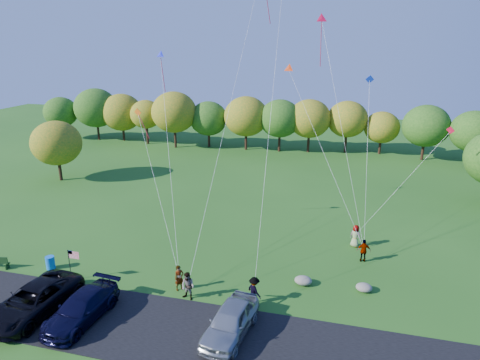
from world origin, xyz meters
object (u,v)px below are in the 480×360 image
object	(u,v)px
flyer_b	(188,286)
trash_barrel	(50,263)
minivan_silver	(230,321)
minivan_navy	(81,308)
flyer_c	(254,290)
flyer_a	(179,278)
minivan_dark	(34,300)
flyer_d	(364,251)
flyer_e	(355,236)

from	to	relation	value
flyer_b	trash_barrel	bearing A→B (deg)	-171.14
minivan_silver	minivan_navy	bearing A→B (deg)	-167.10
minivan_silver	flyer_c	world-z (taller)	flyer_c
minivan_silver	trash_barrel	xyz separation A→B (m)	(-14.41, 3.76, -0.45)
flyer_a	trash_barrel	world-z (taller)	flyer_a
minivan_navy	minivan_silver	xyz separation A→B (m)	(8.67, 0.93, 0.08)
minivan_navy	trash_barrel	world-z (taller)	minivan_navy
flyer_a	flyer_c	distance (m)	5.06
minivan_navy	trash_barrel	bearing A→B (deg)	145.58
minivan_dark	flyer_c	bearing A→B (deg)	25.05
flyer_c	minivan_silver	bearing A→B (deg)	118.55
flyer_d	flyer_c	bearing A→B (deg)	39.32
flyer_c	flyer_b	bearing A→B (deg)	47.21
minivan_silver	flyer_b	bearing A→B (deg)	149.58
flyer_c	flyer_d	bearing A→B (deg)	-94.03
flyer_e	trash_barrel	distance (m)	22.84
flyer_d	trash_barrel	distance (m)	22.62
flyer_b	flyer_c	world-z (taller)	flyer_b
minivan_navy	flyer_e	bearing A→B (deg)	46.70
minivan_dark	flyer_c	size ratio (longest dim) A/B	3.45
minivan_dark	flyer_a	distance (m)	8.64
minivan_navy	minivan_silver	world-z (taller)	minivan_silver
minivan_dark	flyer_b	bearing A→B (deg)	29.97
minivan_dark	flyer_a	bearing A→B (deg)	37.82
minivan_silver	trash_barrel	size ratio (longest dim) A/B	5.41
flyer_c	trash_barrel	size ratio (longest dim) A/B	1.93
minivan_dark	flyer_d	size ratio (longest dim) A/B	3.52
minivan_navy	flyer_a	xyz separation A→B (m)	(4.21, 4.47, 0.03)
minivan_dark	flyer_c	world-z (taller)	flyer_c
flyer_b	minivan_silver	bearing A→B (deg)	-22.73
minivan_navy	flyer_c	size ratio (longest dim) A/B	3.00
flyer_a	flyer_e	size ratio (longest dim) A/B	0.96
flyer_c	trash_barrel	distance (m)	15.01
flyer_a	flyer_e	bearing A→B (deg)	-8.84
flyer_b	flyer_e	world-z (taller)	flyer_b
minivan_silver	flyer_d	distance (m)	12.68
trash_barrel	minivan_silver	bearing A→B (deg)	-14.60
minivan_silver	flyer_b	distance (m)	4.42
minivan_dark	minivan_navy	distance (m)	3.11
minivan_navy	flyer_d	xyz separation A→B (m)	(15.86, 11.38, 0.04)
flyer_d	trash_barrel	bearing A→B (deg)	9.22
minivan_silver	flyer_d	bearing A→B (deg)	62.31
minivan_dark	trash_barrel	bearing A→B (deg)	124.39
minivan_silver	flyer_b	world-z (taller)	flyer_b
flyer_c	trash_barrel	bearing A→B (deg)	36.89
flyer_c	flyer_e	size ratio (longest dim) A/B	0.99
flyer_d	flyer_e	bearing A→B (deg)	-83.23
flyer_b	flyer_e	xyz separation A→B (m)	(10.10, 10.09, -0.02)
minivan_dark	flyer_e	xyz separation A→B (m)	(18.36, 13.81, -0.01)
minivan_dark	trash_barrel	distance (m)	5.50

